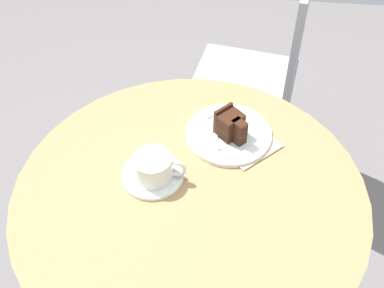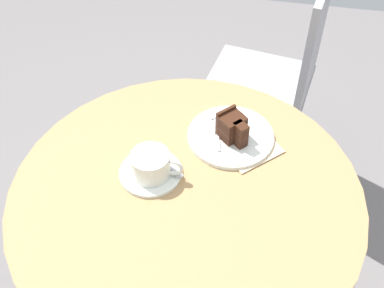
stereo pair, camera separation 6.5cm
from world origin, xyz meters
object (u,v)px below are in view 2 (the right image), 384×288
Objects in this scene: cake_plate at (231,136)px; fork at (216,124)px; cake_slice at (233,127)px; saucer at (151,172)px; napkin at (245,143)px; coffee_cup at (151,164)px; teaspoon at (170,168)px; cafe_chair at (283,70)px.

cake_plate is 1.45× the size of fork.
cake_slice is at bearing -141.12° from fork.
saucer is 0.70× the size of napkin.
napkin is at bearing 35.33° from coffee_cup.
fork is 0.09m from napkin.
fork is at bearing 56.48° from coffee_cup.
cake_plate is (0.17, 0.16, -0.04)m from coffee_cup.
fork is (0.12, 0.19, -0.03)m from coffee_cup.
coffee_cup is 0.22m from fork.
saucer is 1.73× the size of cake_slice.
cake_plate is at bearing 84.61° from teaspoon.
saucer is at bearing -120.98° from teaspoon.
teaspoon is at bearing -133.02° from cake_plate.
cake_plate is 0.64m from cafe_chair.
teaspoon is at bearing 21.39° from saucer.
fork is at bearing 142.14° from cake_slice.
coffee_cup is (0.01, -0.01, 0.04)m from saucer.
cake_plate is 0.04m from napkin.
coffee_cup is 0.56× the size of cake_plate.
saucer is at bearing 131.30° from fork.
teaspoon is at bearing 139.39° from fork.
fork is (0.08, 0.16, 0.00)m from teaspoon.
cake_plate is 1.03× the size of napkin.
teaspoon reaches higher than saucer.
napkin is at bearing -9.39° from cake_slice.
coffee_cup is 0.84m from cafe_chair.
saucer is at bearing -146.35° from napkin.
cake_slice is at bearing 82.30° from teaspoon.
coffee_cup is 1.33× the size of teaspoon.
napkin is 0.64m from cafe_chair.
saucer is 0.05m from teaspoon.
fork is at bearing 100.29° from teaspoon.
napkin is (0.20, 0.14, -0.04)m from coffee_cup.
cafe_chair reaches higher than cake_plate.
napkin is at bearing -18.37° from cake_plate.
cafe_chair is at bearing 68.43° from coffee_cup.
teaspoon is (0.04, 0.02, 0.01)m from saucer.
cake_slice reaches higher than saucer.
coffee_cup reaches higher than napkin.
coffee_cup is 0.58× the size of napkin.
fork reaches higher than cake_plate.
cake_slice is (0.17, 0.15, 0.00)m from coffee_cup.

